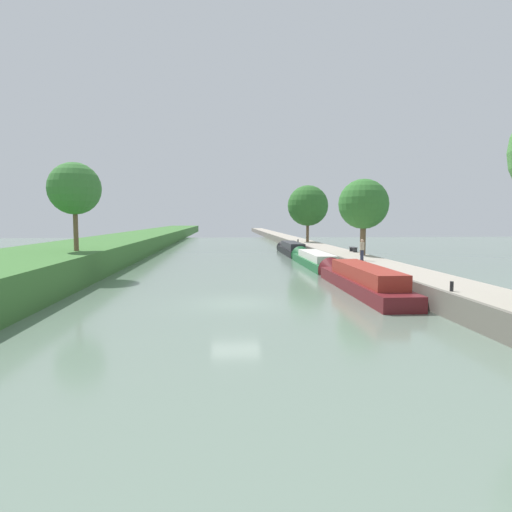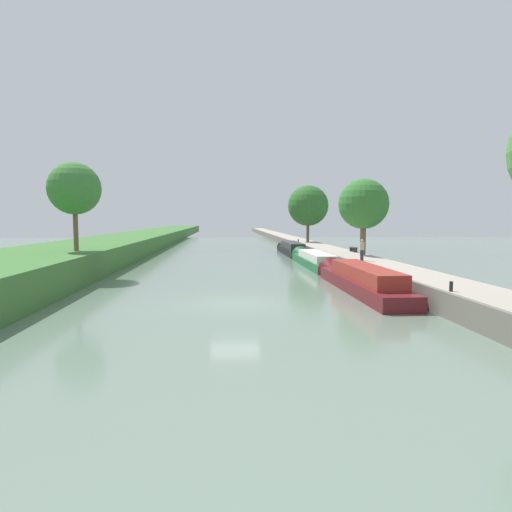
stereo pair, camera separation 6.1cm
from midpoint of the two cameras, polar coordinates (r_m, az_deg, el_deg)
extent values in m
plane|color=slate|center=(22.79, -2.64, -6.10)|extent=(160.00, 160.00, 0.00)
cube|color=#A89E8E|center=(25.41, 22.82, -4.09)|extent=(3.28, 260.00, 1.09)
cube|color=#6B665B|center=(24.66, 19.15, -4.19)|extent=(0.25, 260.00, 1.14)
cube|color=maroon|center=(27.04, 13.52, -3.66)|extent=(2.08, 12.81, 0.78)
cube|color=maroon|center=(26.33, 13.98, -2.14)|extent=(1.70, 8.97, 0.82)
cone|color=maroon|center=(33.75, 9.92, -1.93)|extent=(1.97, 1.25, 1.97)
cube|color=#1E6033|center=(40.61, 7.67, -0.83)|extent=(2.15, 12.64, 0.69)
cube|color=silver|center=(39.93, 7.87, 0.02)|extent=(1.77, 8.85, 0.63)
cone|color=#1E6033|center=(47.42, 5.96, 0.00)|extent=(2.05, 1.29, 2.05)
cube|color=black|center=(54.02, 4.67, 0.61)|extent=(2.02, 12.01, 0.72)
cube|color=#333338|center=(53.38, 4.78, 1.37)|extent=(1.65, 8.40, 0.79)
cone|color=black|center=(60.55, 3.72, 1.07)|extent=(1.92, 1.21, 1.92)
cylinder|color=brown|center=(40.58, 13.71, 2.48)|extent=(0.51, 0.51, 3.33)
sphere|color=#33702D|center=(40.57, 13.79, 6.56)|extent=(4.44, 4.44, 4.44)
cylinder|color=brown|center=(62.62, 6.75, 3.45)|extent=(0.40, 0.40, 3.52)
sphere|color=#2D6628|center=(62.63, 6.78, 6.49)|extent=(5.68, 5.68, 5.68)
cylinder|color=brown|center=(34.45, -22.25, 3.49)|extent=(0.34, 0.34, 3.47)
sphere|color=#387533|center=(34.52, -22.40, 8.08)|extent=(3.74, 3.74, 3.74)
cylinder|color=#282D42|center=(35.11, 13.58, 0.09)|extent=(0.26, 0.26, 0.82)
cylinder|color=tan|center=(35.06, 13.60, 1.26)|extent=(0.34, 0.34, 0.62)
sphere|color=tan|center=(35.04, 13.62, 1.94)|extent=(0.22, 0.22, 0.22)
cylinder|color=black|center=(21.55, 24.00, -3.61)|extent=(0.16, 0.16, 0.45)
cylinder|color=black|center=(60.65, 5.51, 1.97)|extent=(0.16, 0.16, 0.45)
cube|color=#333338|center=(43.68, 12.75, 0.74)|extent=(0.40, 0.08, 0.41)
cube|color=#333338|center=(44.83, 12.30, 0.85)|extent=(0.40, 0.08, 0.41)
cube|color=#38383D|center=(44.24, 12.53, 1.10)|extent=(0.44, 1.50, 0.06)
camera|label=1|loc=(0.03, -89.96, 0.00)|focal=30.92mm
camera|label=2|loc=(0.03, 90.04, 0.00)|focal=30.92mm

